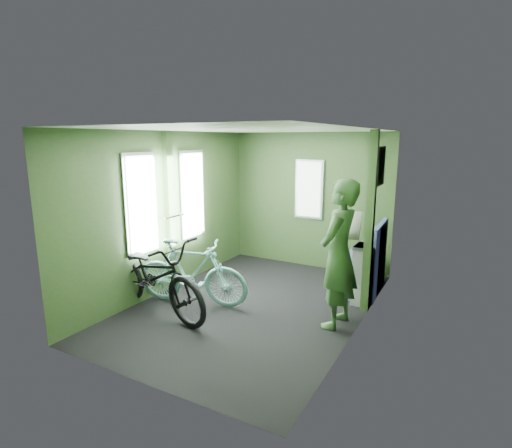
{
  "coord_description": "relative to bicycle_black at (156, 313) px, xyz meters",
  "views": [
    {
      "loc": [
        2.45,
        -4.36,
        2.19
      ],
      "look_at": [
        0.0,
        0.1,
        1.1
      ],
      "focal_mm": 28.0,
      "sensor_mm": 36.0,
      "label": 1
    }
  ],
  "objects": [
    {
      "name": "bench_seat",
      "position": [
        2.12,
        2.05,
        0.3
      ],
      "size": [
        0.58,
        1.0,
        1.03
      ],
      "rotation": [
        0.0,
        0.0,
        0.05
      ],
      "color": "navy",
      "rests_on": "ground"
    },
    {
      "name": "room",
      "position": [
        0.94,
        0.83,
        1.44
      ],
      "size": [
        4.0,
        4.02,
        2.31
      ],
      "color": "black",
      "rests_on": "ground"
    },
    {
      "name": "bicycle_mint",
      "position": [
        0.26,
        0.4,
        0.0
      ],
      "size": [
        1.65,
        0.93,
        1.0
      ],
      "primitive_type": "imported",
      "rotation": [
        0.0,
        -0.17,
        1.8
      ],
      "color": "#7DC8C2",
      "rests_on": "ground"
    },
    {
      "name": "passenger",
      "position": [
        2.12,
        0.79,
        0.88
      ],
      "size": [
        0.48,
        0.69,
        1.76
      ],
      "rotation": [
        0.0,
        0.0,
        -1.66
      ],
      "color": "#3A5E33",
      "rests_on": "ground"
    },
    {
      "name": "bicycle_black",
      "position": [
        0.0,
        0.0,
        0.0
      ],
      "size": [
        2.06,
        1.21,
        1.09
      ],
      "primitive_type": "imported",
      "rotation": [
        0.0,
        -0.12,
        1.34
      ],
      "color": "black",
      "rests_on": "ground"
    },
    {
      "name": "waste_box",
      "position": [
        2.23,
        1.59,
        0.4
      ],
      "size": [
        0.24,
        0.33,
        0.81
      ],
      "primitive_type": "cube",
      "color": "gray",
      "rests_on": "ground"
    }
  ]
}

